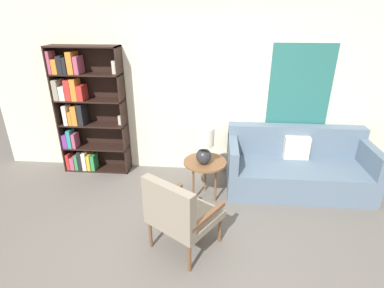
{
  "coord_description": "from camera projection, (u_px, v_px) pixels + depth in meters",
  "views": [
    {
      "loc": [
        0.29,
        -2.39,
        2.39
      ],
      "look_at": [
        0.01,
        0.96,
        0.9
      ],
      "focal_mm": 28.0,
      "sensor_mm": 36.0,
      "label": 1
    }
  ],
  "objects": [
    {
      "name": "ground_plane",
      "position": [
        184.0,
        258.0,
        3.17
      ],
      "size": [
        14.0,
        14.0,
        0.0
      ],
      "primitive_type": "plane",
      "color": "#66605B"
    },
    {
      "name": "wall_back",
      "position": [
        200.0,
        88.0,
        4.46
      ],
      "size": [
        6.4,
        0.08,
        2.7
      ],
      "color": "silver",
      "rests_on": "ground_plane"
    },
    {
      "name": "bookshelf",
      "position": [
        82.0,
        112.0,
        4.58
      ],
      "size": [
        1.04,
        0.3,
        1.96
      ],
      "color": "black",
      "rests_on": "ground_plane"
    },
    {
      "name": "armchair",
      "position": [
        178.0,
        212.0,
        3.08
      ],
      "size": [
        0.87,
        0.86,
        0.9
      ],
      "color": "brown",
      "rests_on": "ground_plane"
    },
    {
      "name": "couch",
      "position": [
        296.0,
        168.0,
        4.35
      ],
      "size": [
        1.99,
        0.89,
        0.86
      ],
      "color": "slate",
      "rests_on": "ground_plane"
    },
    {
      "name": "side_table",
      "position": [
        205.0,
        165.0,
        4.01
      ],
      "size": [
        0.58,
        0.58,
        0.56
      ],
      "color": "brown",
      "rests_on": "ground_plane"
    },
    {
      "name": "table_lamp",
      "position": [
        204.0,
        143.0,
        3.82
      ],
      "size": [
        0.26,
        0.26,
        0.51
      ],
      "color": "#2D2D33",
      "rests_on": "side_table"
    }
  ]
}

